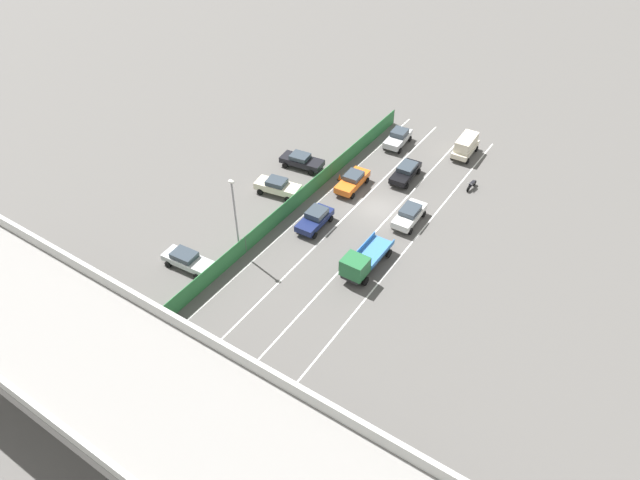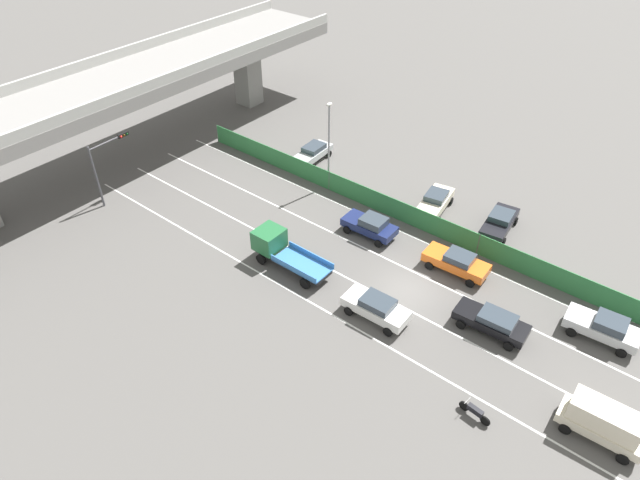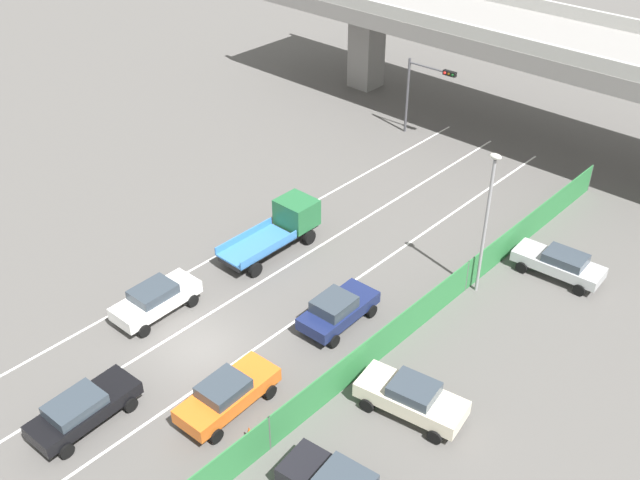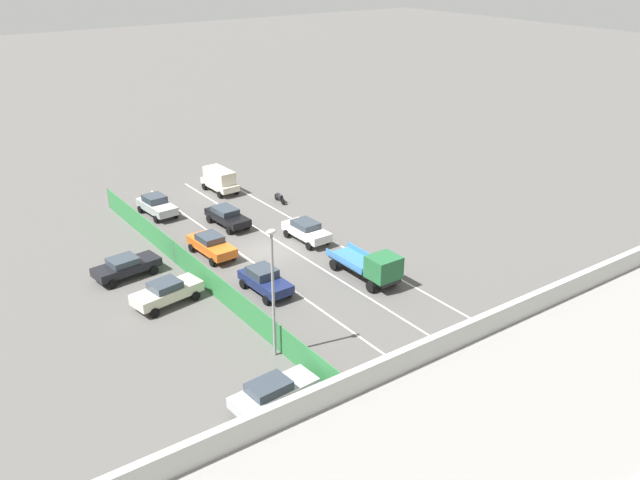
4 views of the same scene
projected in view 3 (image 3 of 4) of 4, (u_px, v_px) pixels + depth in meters
The scene contains 17 objects.
ground_plane at pixel (202, 350), 34.23m from camera, with size 300.00×300.00×0.00m, color #565451.
lane_line_left_edge at pixel (211, 259), 40.36m from camera, with size 0.14×46.25×0.01m, color silver.
lane_line_mid_left at pixel (256, 285), 38.37m from camera, with size 0.14×46.25×0.01m, color silver.
lane_line_mid_right at pixel (305, 314), 36.38m from camera, with size 0.14×46.25×0.01m, color silver.
lane_line_right_edge at pixel (360, 347), 34.39m from camera, with size 0.14×46.25×0.01m, color silver.
elevated_overpass at pixel (543, 48), 49.06m from camera, with size 47.13×8.72×8.59m.
green_fence at pixel (381, 344), 33.22m from camera, with size 0.10×42.35×1.81m.
car_hatchback_white at pixel (156, 299), 35.97m from camera, with size 2.09×4.51×1.62m.
car_sedan_black at pixel (82, 408), 30.02m from camera, with size 2.20×4.74×1.52m.
car_sedan_navy at pixel (338, 309), 35.29m from camera, with size 2.17×4.33×1.68m.
car_taxi_orange at pixel (227, 394), 30.66m from camera, with size 2.18×4.74×1.63m.
flatbed_truck_blue at pixel (284, 225), 40.94m from camera, with size 2.32×6.15×2.39m.
parked_sedan_cream at pixel (411, 397), 30.49m from camera, with size 4.84×2.60×1.65m.
parked_wagon_silver at pixel (560, 263), 38.56m from camera, with size 4.77×2.18×1.53m.
traffic_light at pixel (424, 85), 50.99m from camera, with size 3.84×0.42×5.55m.
street_lamp at pixel (487, 212), 35.45m from camera, with size 0.60×0.36×7.86m.
traffic_cone at pixel (249, 433), 29.61m from camera, with size 0.47×0.47×0.72m.
Camera 3 is at (21.37, -15.19, 23.27)m, focal length 41.25 mm.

